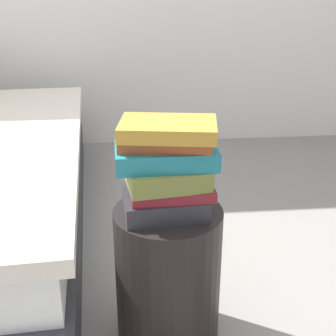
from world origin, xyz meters
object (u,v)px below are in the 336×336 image
Objects in this scene: book_maroon at (171,187)px; side_table at (168,275)px; book_rust at (165,140)px; book_teal at (166,155)px; book_ochre at (169,129)px; book_charcoal at (164,202)px; book_olive at (166,174)px.

side_table is at bearing -175.08° from book_maroon.
book_rust reaches higher than side_table.
book_ochre is at bearing -20.16° from book_teal.
book_charcoal is 0.93× the size of book_rust.
book_charcoal is 0.20m from book_rust.
book_teal is (-0.01, 0.00, 0.42)m from side_table.
book_olive reaches higher than book_maroon.
book_olive is 0.14m from book_ochre.
side_table is 2.05× the size of book_olive.
book_maroon is 0.15m from book_rust.
side_table is at bearing -13.93° from book_olive.
book_ochre is (-0.00, -0.00, 0.19)m from book_maroon.
book_charcoal is 0.23m from book_ochre.
side_table is 0.46m from book_rust.
book_maroon is 0.05m from book_olive.
book_ochre is (0.00, -0.00, 0.50)m from side_table.
book_ochre reaches higher than book_charcoal.
book_rust is (0.00, 0.01, 0.19)m from book_charcoal.
book_ochre reaches higher than book_maroon.
book_teal is (-0.00, 0.00, 0.06)m from book_olive.
book_charcoal reaches higher than side_table.
side_table is 1.81× the size of book_rust.
book_ochre is (0.02, -0.00, 0.23)m from book_charcoal.
side_table is 1.63× the size of book_teal.
book_teal is 1.11× the size of book_rust.
book_charcoal is 1.00× the size of book_maroon.
side_table is at bearing 4.33° from book_charcoal.
book_teal is at bearing -74.18° from book_rust.
book_olive is at bearing 173.76° from side_table.
book_maroon reaches higher than side_table.
book_rust is at bearing 98.75° from book_teal.
book_charcoal is 0.05m from book_maroon.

